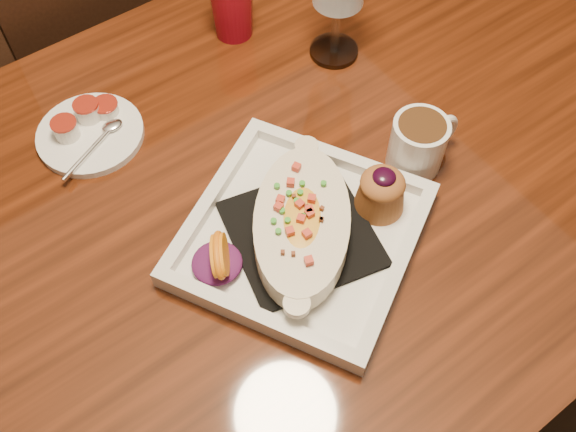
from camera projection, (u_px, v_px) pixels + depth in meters
floor at (285, 366)px, 1.53m from camera, size 7.00×7.00×0.00m
table at (283, 218)px, 0.99m from camera, size 1.50×0.90×0.75m
chair_far at (113, 57)px, 1.39m from camera, size 0.42×0.42×0.93m
plate at (308, 226)px, 0.83m from camera, size 0.39×0.39×0.08m
coffee_mug at (419, 142)px, 0.89m from camera, size 0.11×0.08×0.08m
saucer at (87, 132)px, 0.94m from camera, size 0.16×0.16×0.11m
creamer_loose at (107, 110)px, 0.96m from camera, size 0.04×0.04×0.03m
red_tumbler at (232, 3)px, 1.02m from camera, size 0.07×0.07×0.12m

